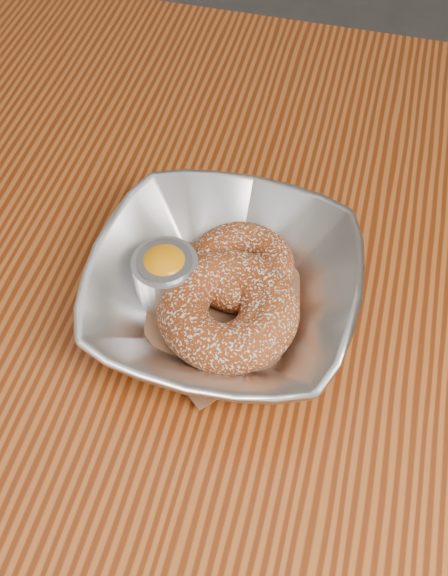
% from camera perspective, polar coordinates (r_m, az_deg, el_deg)
% --- Properties ---
extents(ground_plane, '(4.00, 4.00, 0.00)m').
position_cam_1_polar(ground_plane, '(1.29, -1.27, -18.91)').
color(ground_plane, '#565659').
rests_on(ground_plane, ground).
extents(table, '(1.20, 0.80, 0.75)m').
position_cam_1_polar(table, '(0.69, -2.25, -2.94)').
color(table, brown).
rests_on(table, ground_plane).
extents(serving_bowl, '(0.22, 0.22, 0.05)m').
position_cam_1_polar(serving_bowl, '(0.56, 0.00, -0.16)').
color(serving_bowl, silver).
rests_on(serving_bowl, table).
extents(parchment, '(0.20, 0.20, 0.00)m').
position_cam_1_polar(parchment, '(0.57, 0.00, -1.23)').
color(parchment, brown).
rests_on(parchment, table).
extents(donut_back, '(0.11, 0.11, 0.03)m').
position_cam_1_polar(donut_back, '(0.58, 1.45, 1.84)').
color(donut_back, '#8A3813').
rests_on(donut_back, parchment).
extents(donut_front, '(0.16, 0.16, 0.04)m').
position_cam_1_polar(donut_front, '(0.54, 0.43, -1.87)').
color(donut_front, '#8A3813').
rests_on(donut_front, parchment).
extents(donut_extra, '(0.12, 0.12, 0.04)m').
position_cam_1_polar(donut_extra, '(0.55, -0.33, -1.97)').
color(donut_extra, '#8A3813').
rests_on(donut_extra, parchment).
extents(ramekin, '(0.06, 0.06, 0.05)m').
position_cam_1_polar(ramekin, '(0.56, -4.95, 1.17)').
color(ramekin, silver).
rests_on(ramekin, table).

